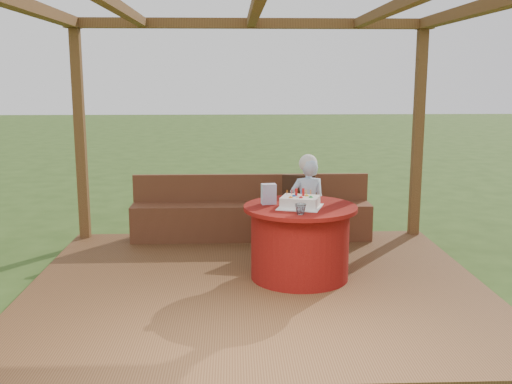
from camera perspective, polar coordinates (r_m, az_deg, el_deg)
ground at (r=6.04m, az=0.09°, el=-9.81°), size 60.00×60.00×0.00m
deck at (r=6.02m, az=0.09°, el=-9.27°), size 4.50×4.00×0.12m
pergola at (r=5.66m, az=0.10°, el=13.64°), size 4.50×4.00×2.72m
bench at (r=7.57m, az=-0.44°, el=-2.49°), size 3.00×0.42×0.80m
table at (r=6.09m, az=4.20°, el=-4.71°), size 1.14×1.14×0.75m
chair at (r=7.23m, az=3.96°, el=-1.54°), size 0.49×0.49×0.85m
elderly_woman at (r=6.87m, az=4.93°, el=-1.11°), size 0.42×0.29×1.16m
birthday_cake at (r=5.93m, az=4.23°, el=-0.93°), size 0.51×0.51×0.18m
gift_bag at (r=6.06m, az=1.22°, el=-0.19°), size 0.16×0.11×0.21m
drinking_glass at (r=5.62m, az=4.26°, el=-1.64°), size 0.14×0.14×0.10m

